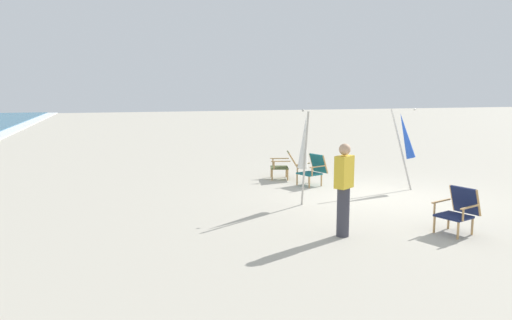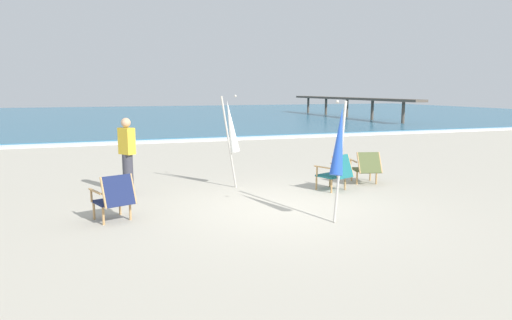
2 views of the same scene
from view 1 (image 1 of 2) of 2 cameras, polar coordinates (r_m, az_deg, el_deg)
name	(u,v)px [view 1 (image 1 of 2)]	position (r m, az deg, el deg)	size (l,w,h in m)	color
ground_plane	(380,196)	(12.26, 14.03, -4.02)	(80.00, 80.00, 0.00)	#B7AF9E
beach_chair_mid_center	(459,209)	(9.62, 22.18, -5.20)	(0.77, 0.84, 0.82)	#19234C
beach_chair_front_right	(285,164)	(14.02, 3.39, -0.46)	(0.74, 0.89, 0.78)	#515B33
beach_chair_back_right	(313,169)	(13.21, 6.59, -1.02)	(0.79, 0.85, 0.82)	#196066
umbrella_furled_blue	(405,136)	(13.04, 16.71, 2.60)	(0.56, 0.57, 2.06)	#B7B2A8
umbrella_furled_white	(304,143)	(10.76, 5.54, 1.92)	(0.44, 0.22, 2.11)	#B7B2A8
person_near_chairs	(344,189)	(8.74, 9.99, -3.29)	(0.36, 0.39, 1.63)	#383842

